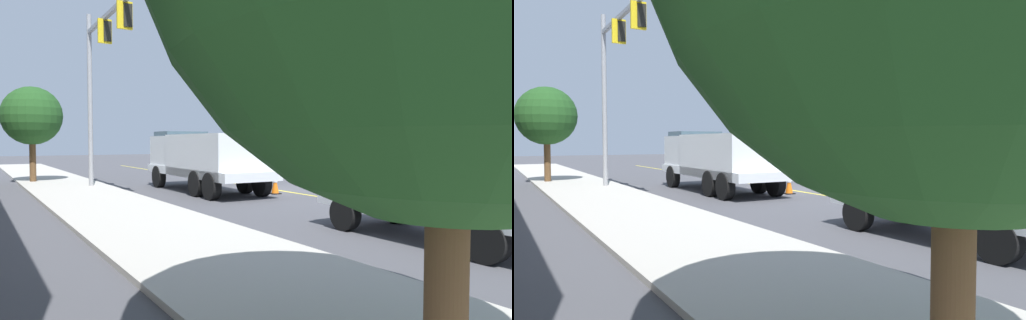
{
  "view_description": "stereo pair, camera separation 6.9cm",
  "coord_description": "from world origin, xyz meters",
  "views": [
    {
      "loc": [
        -17.54,
        11.66,
        2.22
      ],
      "look_at": [
        -0.3,
        1.18,
        1.4
      ],
      "focal_mm": 32.4,
      "sensor_mm": 36.0,
      "label": 1
    },
    {
      "loc": [
        -17.58,
        11.6,
        2.22
      ],
      "look_at": [
        -0.3,
        1.18,
        1.4
      ],
      "focal_mm": 32.4,
      "sensor_mm": 36.0,
      "label": 2
    }
  ],
  "objects": [
    {
      "name": "traffic_cone_mid_front",
      "position": [
        -7.5,
        0.91,
        0.37
      ],
      "size": [
        0.4,
        0.4,
        0.76
      ],
      "color": "black",
      "rests_on": "ground"
    },
    {
      "name": "sidewalk_far_side",
      "position": [
        -0.1,
        7.94,
        0.06
      ],
      "size": [
        60.04,
        4.33,
        0.12
      ],
      "primitive_type": "cube",
      "rotation": [
        0.0,
        0.0,
        0.01
      ],
      "color": "#B2ADA3",
      "rests_on": "ground"
    },
    {
      "name": "lane_centre_stripe",
      "position": [
        0.0,
        0.0,
        0.0
      ],
      "size": [
        50.0,
        0.77,
        0.01
      ],
      "primitive_type": "cube",
      "rotation": [
        0.0,
        0.0,
        0.01
      ],
      "color": "yellow",
      "rests_on": "ground"
    },
    {
      "name": "traffic_cone_trailing",
      "position": [
        4.85,
        1.01,
        0.36
      ],
      "size": [
        0.4,
        0.4,
        0.73
      ],
      "color": "black",
      "rests_on": "ground"
    },
    {
      "name": "service_pickup_truck",
      "position": [
        -10.81,
        2.87,
        1.12
      ],
      "size": [
        5.63,
        2.25,
        2.06
      ],
      "color": "silver",
      "rests_on": "ground"
    },
    {
      "name": "street_tree_right",
      "position": [
        9.1,
        9.14,
        3.53
      ],
      "size": [
        3.03,
        3.03,
        5.07
      ],
      "color": "brown",
      "rests_on": "ground"
    },
    {
      "name": "passing_minivan",
      "position": [
        9.0,
        -2.33,
        0.97
      ],
      "size": [
        4.82,
        2.0,
        1.69
      ],
      "color": "tan",
      "rests_on": "ground"
    },
    {
      "name": "traffic_cone_mid_rear",
      "position": [
        -1.42,
        0.92,
        0.42
      ],
      "size": [
        0.4,
        0.4,
        0.86
      ],
      "color": "black",
      "rests_on": "ground"
    },
    {
      "name": "utility_bucket_truck",
      "position": [
        1.13,
        2.99,
        1.61
      ],
      "size": [
        8.23,
        2.98,
        6.83
      ],
      "color": "silver",
      "rests_on": "ground"
    },
    {
      "name": "traffic_signal_mast",
      "position": [
        3.11,
        6.97,
        5.61
      ],
      "size": [
        7.3,
        0.6,
        8.15
      ],
      "color": "gray",
      "rests_on": "ground"
    },
    {
      "name": "ground",
      "position": [
        0.0,
        0.0,
        0.0
      ],
      "size": [
        120.0,
        120.0,
        0.0
      ],
      "primitive_type": "plane",
      "color": "#47474C"
    }
  ]
}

